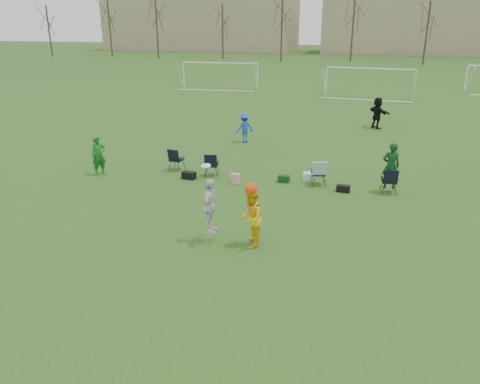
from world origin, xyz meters
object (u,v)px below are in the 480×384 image
(fielder_green_near, at_px, (99,156))
(fielder_blue, at_px, (244,128))
(fielder_black, at_px, (377,113))
(goal_mid, at_px, (370,74))
(center_contest, at_px, (235,213))
(goal_left, at_px, (220,68))

(fielder_green_near, xyz_separation_m, fielder_blue, (4.33, 7.12, -0.04))
(fielder_black, bearing_deg, goal_mid, -34.81)
(fielder_green_near, height_order, fielder_blue, fielder_green_near)
(fielder_blue, height_order, center_contest, center_contest)
(center_contest, bearing_deg, fielder_black, 78.14)
(fielder_black, bearing_deg, center_contest, 129.46)
(fielder_blue, relative_size, goal_left, 0.21)
(center_contest, xyz_separation_m, goal_left, (-11.17, 32.17, 0.95))
(fielder_green_near, distance_m, fielder_blue, 8.34)
(fielder_green_near, distance_m, center_contest, 8.77)
(fielder_black, relative_size, center_contest, 0.80)
(fielder_black, xyz_separation_m, goal_mid, (-0.85, 12.63, 0.99))
(fielder_black, distance_m, goal_left, 20.87)
(goal_left, bearing_deg, fielder_green_near, -87.11)
(goal_mid, bearing_deg, fielder_black, -82.13)
(fielder_blue, distance_m, fielder_black, 8.80)
(goal_left, bearing_deg, goal_mid, -13.13)
(fielder_black, relative_size, goal_left, 0.25)
(fielder_green_near, bearing_deg, fielder_blue, 7.60)
(fielder_blue, xyz_separation_m, goal_mid, (5.87, 18.30, 1.14))
(center_contest, bearing_deg, goal_mid, 84.64)
(fielder_black, bearing_deg, fielder_green_near, 100.50)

